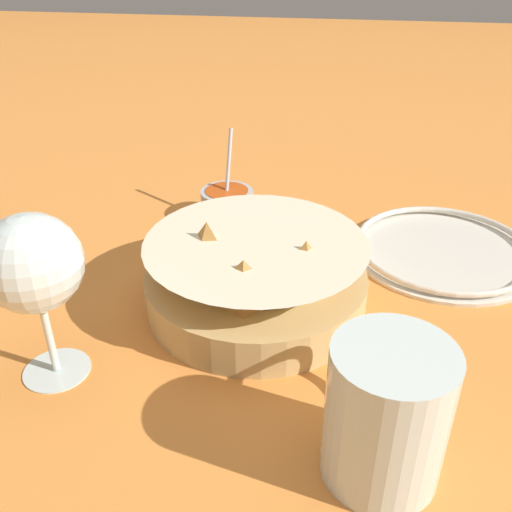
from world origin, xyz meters
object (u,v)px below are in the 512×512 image
object	(u,v)px
food_basket	(255,278)
sauce_cup	(227,203)
wine_glass	(33,268)
beer_mug	(386,417)
side_plate	(443,249)

from	to	relation	value
food_basket	sauce_cup	size ratio (longest dim) A/B	1.97
wine_glass	sauce_cup	bearing A→B (deg)	-16.34
food_basket	beer_mug	distance (m)	0.23
sauce_cup	wine_glass	world-z (taller)	wine_glass
wine_glass	side_plate	size ratio (longest dim) A/B	0.71
food_basket	sauce_cup	distance (m)	0.21
food_basket	side_plate	bearing A→B (deg)	-56.23
food_basket	wine_glass	bearing A→B (deg)	128.51
sauce_cup	wine_glass	xyz separation A→B (m)	(-0.33, 0.10, 0.09)
sauce_cup	food_basket	bearing A→B (deg)	-160.18
food_basket	wine_glass	size ratio (longest dim) A/B	1.46
wine_glass	beer_mug	bearing A→B (deg)	-101.91
food_basket	side_plate	size ratio (longest dim) A/B	1.03
sauce_cup	beer_mug	size ratio (longest dim) A/B	0.90
wine_glass	side_plate	bearing A→B (deg)	-54.09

